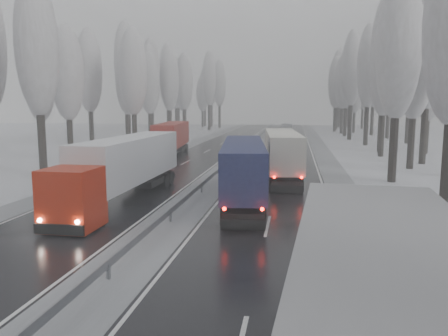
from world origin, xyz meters
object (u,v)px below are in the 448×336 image
(box_truck_distant, at_px, (287,130))
(truck_red_white, at_px, (124,165))
(truck_red_red, at_px, (170,138))
(truck_blue_box, at_px, (243,166))
(truck_cream_box, at_px, (281,151))

(box_truck_distant, bearing_deg, truck_red_white, -98.07)
(box_truck_distant, xyz_separation_m, truck_red_red, (-13.21, -39.32, 1.08))
(truck_red_red, bearing_deg, box_truck_distant, 64.82)
(truck_blue_box, bearing_deg, box_truck_distant, 81.68)
(truck_blue_box, bearing_deg, truck_red_white, -174.64)
(truck_cream_box, bearing_deg, truck_red_red, 131.38)
(truck_cream_box, distance_m, truck_red_white, 14.86)
(box_truck_distant, xyz_separation_m, truck_red_white, (-9.29, -63.45, 1.11))
(truck_blue_box, relative_size, truck_red_white, 0.96)
(truck_cream_box, height_order, box_truck_distant, truck_cream_box)
(truck_red_white, distance_m, truck_red_red, 24.44)
(truck_blue_box, xyz_separation_m, truck_cream_box, (2.17, 9.62, 0.05))
(truck_blue_box, distance_m, truck_cream_box, 9.86)
(truck_red_white, bearing_deg, box_truck_distant, 82.19)
(truck_cream_box, height_order, truck_red_white, truck_red_white)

